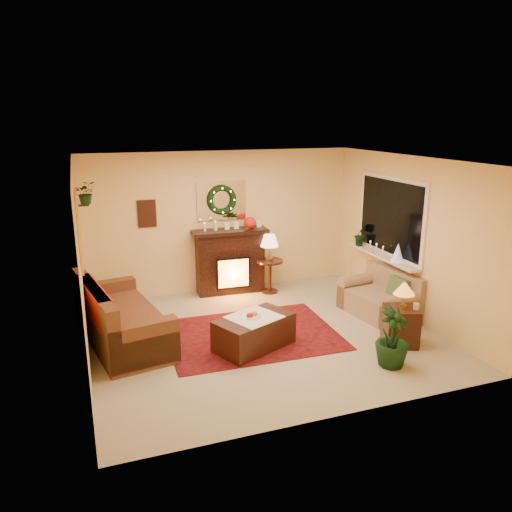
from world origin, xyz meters
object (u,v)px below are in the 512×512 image
object	(u,v)px
sofa	(123,314)
end_table_square	(400,327)
loveseat	(380,292)
coffee_table	(254,334)
fireplace	(230,264)
side_table_round	(270,276)

from	to	relation	value
sofa	end_table_square	distance (m)	4.01
loveseat	coffee_table	distance (m)	2.38
loveseat	fireplace	bearing A→B (deg)	127.36
sofa	coffee_table	size ratio (longest dim) A/B	1.92
sofa	coffee_table	distance (m)	1.93
loveseat	coffee_table	xyz separation A→B (m)	(-2.34, -0.43, -0.21)
sofa	side_table_round	xyz separation A→B (m)	(2.77, 1.27, -0.10)
loveseat	coffee_table	world-z (taller)	loveseat
side_table_round	end_table_square	bearing A→B (deg)	-70.27
sofa	loveseat	world-z (taller)	sofa
end_table_square	coffee_table	xyz separation A→B (m)	(-2.02, 0.60, -0.06)
sofa	fireplace	world-z (taller)	fireplace
side_table_round	coffee_table	size ratio (longest dim) A/B	0.57
fireplace	loveseat	size ratio (longest dim) A/B	0.95
sofa	loveseat	size ratio (longest dim) A/B	1.63
fireplace	coffee_table	bearing A→B (deg)	-96.18
loveseat	end_table_square	size ratio (longest dim) A/B	2.33
side_table_round	end_table_square	size ratio (longest dim) A/B	1.12
fireplace	sofa	bearing A→B (deg)	-140.97
sofa	side_table_round	bearing A→B (deg)	14.15
side_table_round	coffee_table	distance (m)	2.35
loveseat	side_table_round	world-z (taller)	loveseat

